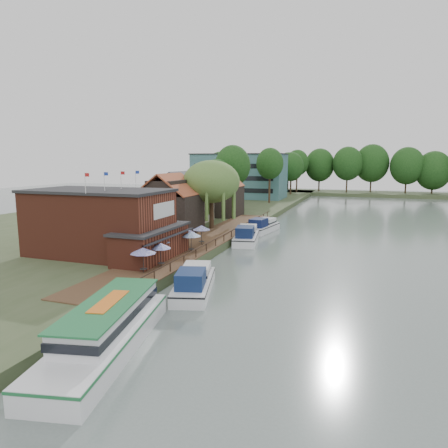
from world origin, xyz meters
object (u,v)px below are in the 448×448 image
(umbrella_0, at_px, (143,260))
(umbrella_3, at_px, (191,242))
(umbrella_5, at_px, (202,235))
(cruiser_1, at_px, (247,233))
(willow, at_px, (211,195))
(hotel_block, at_px, (239,176))
(cottage_a, at_px, (170,203))
(tour_boat, at_px, (105,328))
(swan, at_px, (184,300))
(umbrella_1, at_px, (161,255))
(cruiser_0, at_px, (194,279))
(pub, at_px, (115,223))
(cruiser_2, at_px, (263,224))
(cottage_b, at_px, (181,197))
(cottage_c, at_px, (221,193))
(umbrella_4, at_px, (186,238))
(umbrella_2, at_px, (161,248))

(umbrella_0, distance_m, umbrella_3, 9.12)
(umbrella_5, xyz_separation_m, cruiser_1, (3.36, 8.27, -1.03))
(willow, bearing_deg, hotel_block, 102.71)
(cottage_a, relative_size, tour_boat, 0.63)
(tour_boat, bearing_deg, swan, 72.39)
(cruiser_1, xyz_separation_m, tour_boat, (1.17, -34.00, 0.22))
(umbrella_1, bearing_deg, tour_boat, -74.07)
(umbrella_0, height_order, cruiser_0, umbrella_0)
(pub, relative_size, cruiser_2, 2.04)
(cottage_a, xyz_separation_m, cottage_b, (-3.00, 10.00, 0.00))
(umbrella_5, distance_m, cruiser_0, 14.93)
(hotel_block, xyz_separation_m, cottage_c, (8.00, -37.00, -1.90))
(willow, relative_size, umbrella_4, 4.39)
(hotel_block, bearing_deg, umbrella_3, -77.15)
(umbrella_3, height_order, swan, umbrella_3)
(cottage_b, height_order, tour_boat, cottage_b)
(umbrella_0, distance_m, umbrella_1, 2.45)
(willow, xyz_separation_m, swan, (8.67, -28.45, -5.99))
(umbrella_2, bearing_deg, umbrella_3, 68.46)
(tour_boat, bearing_deg, umbrella_0, 99.00)
(cottage_a, bearing_deg, umbrella_0, -69.45)
(cruiser_2, bearing_deg, cottage_b, -170.41)
(umbrella_2, xyz_separation_m, umbrella_4, (0.08, 5.79, 0.00))
(umbrella_0, bearing_deg, cottage_a, 110.55)
(umbrella_3, bearing_deg, cottage_b, 118.18)
(pub, xyz_separation_m, umbrella_5, (6.74, 8.25, -2.36))
(umbrella_1, xyz_separation_m, umbrella_5, (-0.34, 11.04, 0.00))
(cottage_c, distance_m, umbrella_5, 26.78)
(umbrella_2, xyz_separation_m, umbrella_3, (1.60, 4.04, 0.00))
(cottage_a, xyz_separation_m, umbrella_1, (8.09, -17.79, -2.96))
(cruiser_0, relative_size, swan, 22.82)
(cottage_b, bearing_deg, cottage_c, 66.04)
(cottage_b, relative_size, umbrella_3, 4.04)
(umbrella_3, bearing_deg, cottage_c, 103.63)
(cottage_b, distance_m, cruiser_2, 14.82)
(hotel_block, xyz_separation_m, umbrella_3, (15.30, -67.09, -4.86))
(umbrella_1, bearing_deg, cottage_c, 100.90)
(cruiser_1, bearing_deg, tour_boat, -98.32)
(tour_boat, bearing_deg, cruiser_0, 75.13)
(cruiser_0, xyz_separation_m, cruiser_1, (-1.77, 22.25, 0.04))
(pub, height_order, hotel_block, hotel_block)
(pub, bearing_deg, umbrella_2, -1.36)
(pub, distance_m, swan, 15.47)
(swan, bearing_deg, umbrella_4, 114.36)
(cottage_b, distance_m, cottage_c, 9.85)
(umbrella_0, distance_m, umbrella_5, 13.44)
(umbrella_2, xyz_separation_m, cruiser_1, (4.40, 16.66, -1.03))
(cruiser_1, relative_size, cruiser_2, 1.06)
(cruiser_2, bearing_deg, pub, -103.94)
(cottage_c, distance_m, tour_boat, 52.83)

